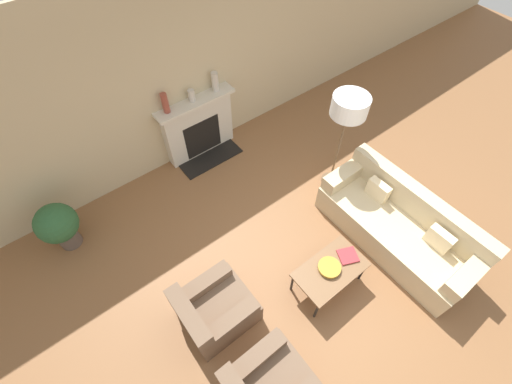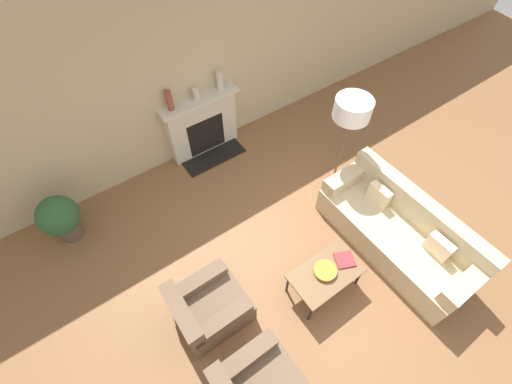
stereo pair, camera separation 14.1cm
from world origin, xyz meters
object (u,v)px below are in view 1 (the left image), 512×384
fireplace (199,128)px  mantel_vase_center_left (192,95)px  mantel_vase_left (165,103)px  potted_plant (58,225)px  floor_lamp (349,110)px  mantel_vase_center_right (215,82)px  book (348,256)px  couch (398,226)px  armchair_far (214,310)px  coffee_table (330,271)px  bowl (329,267)px

fireplace → mantel_vase_center_left: (-0.02, 0.01, 0.64)m
fireplace → mantel_vase_center_left: 0.64m
mantel_vase_left → mantel_vase_center_left: size_ratio=1.69×
mantel_vase_center_left → potted_plant: bearing=-170.0°
floor_lamp → mantel_vase_center_right: bearing=115.1°
book → mantel_vase_left: mantel_vase_left is taller
couch → floor_lamp: 1.73m
couch → armchair_far: 2.71m
armchair_far → coffee_table: size_ratio=0.93×
coffee_table → mantel_vase_center_left: (0.02, 3.11, 0.76)m
floor_lamp → mantel_vase_center_right: size_ratio=5.40×
bowl → floor_lamp: bearing=42.1°
bowl → potted_plant: potted_plant is taller
fireplace → coffee_table: (-0.04, -3.10, -0.11)m
fireplace → couch: bearing=-69.2°
couch → mantel_vase_left: (-1.66, 3.19, 0.91)m
mantel_vase_center_left → potted_plant: 2.59m
mantel_vase_left → mantel_vase_center_right: mantel_vase_left is taller
coffee_table → mantel_vase_center_right: bearing=81.9°
fireplace → armchair_far: 2.96m
couch → mantel_vase_left: mantel_vase_left is taller
armchair_far → bowl: (1.39, -0.50, 0.20)m
bowl → armchair_far: bearing=160.4°
armchair_far → bowl: armchair_far is taller
fireplace → mantel_vase_center_right: size_ratio=4.29×
fireplace → mantel_vase_center_right: (0.40, 0.01, 0.70)m
floor_lamp → potted_plant: (-3.77, 1.45, -0.99)m
book → mantel_vase_center_right: 3.21m
armchair_far → mantel_vase_center_right: (1.84, 2.59, 0.95)m
book → mantel_vase_center_right: mantel_vase_center_right is taller
armchair_far → mantel_vase_center_left: bearing=-28.6°
floor_lamp → book: bearing=-129.9°
armchair_far → mantel_vase_center_right: size_ratio=2.72×
fireplace → floor_lamp: bearing=-55.5°
mantel_vase_left → coffee_table: bearing=-82.4°
couch → mantel_vase_center_right: size_ratio=7.14×
fireplace → mantel_vase_left: bearing=178.1°
couch → book: 0.97m
fireplace → potted_plant: (-2.48, -0.42, -0.06)m
bowl → mantel_vase_center_left: size_ratio=1.52×
fireplace → bowl: bearing=-91.0°
mantel_vase_left → mantel_vase_center_right: (0.86, 0.00, -0.00)m
floor_lamp → mantel_vase_left: floor_lamp is taller
coffee_table → mantel_vase_left: size_ratio=2.86×
book → coffee_table: bearing=-157.0°
fireplace → floor_lamp: floor_lamp is taller
mantel_vase_center_right → bowl: bearing=-98.4°
potted_plant → mantel_vase_left: bearing=12.1°
mantel_vase_center_left → armchair_far: bearing=-118.6°
bowl → mantel_vase_center_right: (0.46, 3.09, 0.75)m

